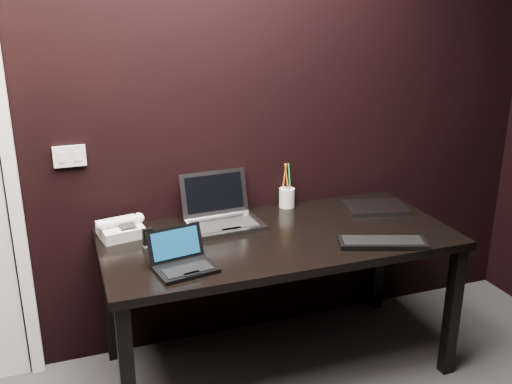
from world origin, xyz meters
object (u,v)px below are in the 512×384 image
object	(u,v)px
netbook	(183,262)
ext_keyboard	(383,242)
pen_cup	(287,197)
closed_laptop	(376,207)
mobile_phone	(148,242)
silver_laptop	(222,216)
desk_phone	(120,229)
desk	(278,249)

from	to	relation	value
netbook	ext_keyboard	bearing A→B (deg)	-4.37
netbook	pen_cup	xyz separation A→B (m)	(0.71, 0.56, 0.03)
closed_laptop	pen_cup	xyz separation A→B (m)	(-0.44, 0.20, 0.05)
closed_laptop	mobile_phone	size ratio (longest dim) A/B	3.70
ext_keyboard	closed_laptop	world-z (taller)	ext_keyboard
closed_laptop	pen_cup	world-z (taller)	pen_cup
closed_laptop	silver_laptop	bearing A→B (deg)	175.38
desk_phone	mobile_phone	bearing A→B (deg)	-61.31
closed_laptop	mobile_phone	xyz separation A→B (m)	(-1.26, -0.11, 0.03)
netbook	closed_laptop	size ratio (longest dim) A/B	0.77
closed_laptop	pen_cup	distance (m)	0.49
silver_laptop	closed_laptop	distance (m)	0.86
desk	ext_keyboard	size ratio (longest dim) A/B	3.96
desk	pen_cup	world-z (taller)	pen_cup
mobile_phone	pen_cup	size ratio (longest dim) A/B	0.39
silver_laptop	ext_keyboard	distance (m)	0.80
silver_laptop	pen_cup	xyz separation A→B (m)	(0.41, 0.13, 0.01)
ext_keyboard	pen_cup	bearing A→B (deg)	109.55
closed_laptop	desk_phone	xyz separation A→B (m)	(-1.36, 0.08, 0.03)
desk	silver_laptop	size ratio (longest dim) A/B	4.52
desk	netbook	world-z (taller)	netbook
closed_laptop	mobile_phone	distance (m)	1.26
silver_laptop	closed_laptop	size ratio (longest dim) A/B	1.03
ext_keyboard	closed_laptop	distance (m)	0.48
ext_keyboard	mobile_phone	xyz separation A→B (m)	(-1.04, 0.32, 0.02)
silver_laptop	netbook	bearing A→B (deg)	-125.11
desk_phone	netbook	bearing A→B (deg)	-64.72
silver_laptop	desk_phone	distance (m)	0.51
desk	desk_phone	size ratio (longest dim) A/B	7.01
ext_keyboard	desk_phone	distance (m)	1.25
desk	netbook	xyz separation A→B (m)	(-0.52, -0.21, 0.11)
desk	ext_keyboard	xyz separation A→B (m)	(0.41, -0.28, 0.09)
silver_laptop	closed_laptop	xyz separation A→B (m)	(0.85, -0.07, -0.04)
silver_laptop	desk_phone	bearing A→B (deg)	178.68
netbook	silver_laptop	distance (m)	0.52
closed_laptop	desk	bearing A→B (deg)	-166.65
silver_laptop	desk_phone	size ratio (longest dim) A/B	1.55
silver_laptop	closed_laptop	world-z (taller)	silver_laptop
silver_laptop	mobile_phone	distance (m)	0.44
netbook	desk	bearing A→B (deg)	21.71
silver_laptop	pen_cup	bearing A→B (deg)	17.80
ext_keyboard	silver_laptop	bearing A→B (deg)	141.82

